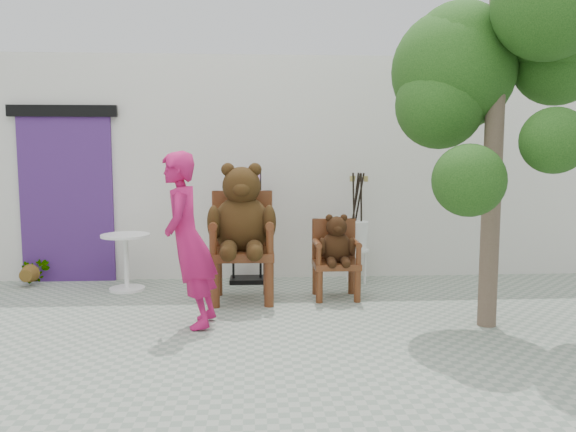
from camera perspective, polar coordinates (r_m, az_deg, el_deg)
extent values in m
plane|color=gray|center=(5.29, 2.51, -12.39)|extent=(60.00, 60.00, 0.00)
cube|color=silver|center=(8.10, 0.25, 4.95)|extent=(9.00, 1.00, 3.00)
cube|color=#442165|center=(7.98, -21.53, 1.60)|extent=(1.20, 0.08, 2.20)
cube|color=black|center=(7.94, -21.97, 9.88)|extent=(1.40, 0.06, 0.15)
cylinder|color=#4B2410|center=(6.31, -7.45, -6.97)|extent=(0.11, 0.11, 0.50)
cylinder|color=#4B2410|center=(6.83, -7.14, -5.92)|extent=(0.11, 0.11, 0.50)
cylinder|color=#4B2410|center=(6.30, -1.95, -6.94)|extent=(0.11, 0.11, 0.50)
cylinder|color=#4B2410|center=(6.82, -2.08, -5.90)|extent=(0.11, 0.11, 0.50)
cube|color=#4B2410|center=(6.50, -4.68, -3.84)|extent=(0.72, 0.66, 0.10)
cube|color=#4B2410|center=(6.72, -4.66, -0.23)|extent=(0.68, 0.10, 0.66)
cylinder|color=#4B2410|center=(6.74, -7.32, -0.25)|extent=(0.10, 0.10, 0.66)
cylinder|color=#4B2410|center=(6.21, -7.63, -2.49)|extent=(0.08, 0.08, 0.30)
cylinder|color=#4B2410|center=(6.46, -7.48, -0.80)|extent=(0.10, 0.63, 0.10)
cylinder|color=#4B2410|center=(6.72, -2.00, -0.21)|extent=(0.10, 0.10, 0.66)
cylinder|color=#4B2410|center=(6.20, -1.85, -2.45)|extent=(0.08, 0.08, 0.30)
cylinder|color=#4B2410|center=(6.45, -1.93, -0.77)|extent=(0.10, 0.63, 0.10)
ellipsoid|color=black|center=(6.48, -4.70, -0.93)|extent=(0.66, 0.56, 0.69)
sphere|color=black|center=(6.41, -4.74, 3.06)|extent=(0.44, 0.44, 0.44)
ellipsoid|color=black|center=(6.23, -4.77, 2.67)|extent=(0.20, 0.16, 0.16)
sphere|color=black|center=(6.42, -6.13, 4.71)|extent=(0.15, 0.15, 0.15)
sphere|color=black|center=(6.41, -3.38, 4.74)|extent=(0.15, 0.15, 0.15)
ellipsoid|color=black|center=(6.35, -7.55, -0.67)|extent=(0.15, 0.22, 0.39)
ellipsoid|color=black|center=(6.23, -6.05, -3.34)|extent=(0.19, 0.39, 0.19)
sphere|color=black|center=(6.08, -6.11, -3.78)|extent=(0.19, 0.19, 0.19)
ellipsoid|color=black|center=(6.34, -1.91, -0.64)|extent=(0.15, 0.22, 0.39)
ellipsoid|color=black|center=(6.22, -3.42, -3.32)|extent=(0.19, 0.39, 0.19)
sphere|color=black|center=(6.07, -3.42, -3.77)|extent=(0.19, 0.19, 0.19)
cylinder|color=#4B2410|center=(6.47, 3.20, -7.20)|extent=(0.08, 0.08, 0.37)
cylinder|color=#4B2410|center=(6.85, 2.81, -6.43)|extent=(0.08, 0.08, 0.37)
cylinder|color=#4B2410|center=(6.54, 7.06, -7.10)|extent=(0.08, 0.08, 0.37)
cylinder|color=#4B2410|center=(6.91, 6.46, -6.34)|extent=(0.08, 0.08, 0.37)
cube|color=#4B2410|center=(6.64, 4.91, -4.91)|extent=(0.53, 0.48, 0.07)
cube|color=#4B2410|center=(6.80, 4.67, -2.28)|extent=(0.50, 0.07, 0.48)
cylinder|color=#4B2410|center=(6.77, 2.76, -2.31)|extent=(0.07, 0.07, 0.48)
cylinder|color=#4B2410|center=(6.39, 3.15, -4.02)|extent=(0.06, 0.06, 0.22)
cylinder|color=#4B2410|center=(6.57, 2.95, -2.77)|extent=(0.07, 0.46, 0.07)
cylinder|color=#4B2410|center=(6.83, 6.57, -2.26)|extent=(0.07, 0.07, 0.48)
cylinder|color=#4B2410|center=(6.46, 7.19, -3.95)|extent=(0.06, 0.06, 0.22)
cylinder|color=#4B2410|center=(6.63, 6.88, -2.71)|extent=(0.07, 0.46, 0.07)
ellipsoid|color=black|center=(6.62, 4.91, -3.27)|extent=(0.37, 0.31, 0.39)
sphere|color=black|center=(6.56, 4.95, -1.10)|extent=(0.25, 0.25, 0.25)
ellipsoid|color=black|center=(6.47, 5.08, -1.38)|extent=(0.11, 0.09, 0.09)
sphere|color=black|center=(6.54, 4.21, -0.20)|extent=(0.09, 0.09, 0.09)
sphere|color=black|center=(6.57, 5.70, -0.18)|extent=(0.09, 0.09, 0.09)
ellipsoid|color=black|center=(6.51, 3.49, -3.17)|extent=(0.09, 0.12, 0.22)
ellipsoid|color=black|center=(6.47, 4.41, -4.62)|extent=(0.11, 0.22, 0.11)
sphere|color=black|center=(6.39, 4.52, -4.88)|extent=(0.10, 0.10, 0.10)
ellipsoid|color=black|center=(6.56, 6.53, -3.12)|extent=(0.09, 0.12, 0.22)
ellipsoid|color=black|center=(6.49, 5.81, -4.60)|extent=(0.11, 0.22, 0.11)
sphere|color=black|center=(6.41, 5.93, -4.85)|extent=(0.10, 0.10, 0.10)
imported|color=#AF1555|center=(5.56, -10.11, -2.46)|extent=(0.45, 0.65, 1.72)
cylinder|color=white|center=(7.24, -16.19, -1.91)|extent=(0.60, 0.60, 0.03)
cylinder|color=white|center=(7.30, -16.10, -4.56)|extent=(0.06, 0.06, 0.68)
cylinder|color=white|center=(7.37, -16.02, -7.12)|extent=(0.44, 0.44, 0.03)
cube|color=black|center=(7.40, -5.62, -1.04)|extent=(0.03, 0.03, 1.50)
cube|color=black|center=(7.39, -2.83, -1.03)|extent=(0.03, 0.03, 1.50)
cube|color=black|center=(7.34, -4.27, 4.78)|extent=(0.40, 0.03, 0.03)
cube|color=black|center=(7.52, -4.18, -6.48)|extent=(0.45, 0.35, 0.06)
cube|color=#D291D2|center=(7.34, -4.25, 2.28)|extent=(0.36, 0.04, 0.52)
cylinder|color=black|center=(7.34, -4.27, 4.55)|extent=(0.01, 0.01, 0.08)
cylinder|color=white|center=(7.44, 7.00, -3.43)|extent=(0.32, 0.32, 0.03)
cylinder|color=white|center=(7.58, 7.49, -4.95)|extent=(0.03, 0.03, 0.44)
cylinder|color=white|center=(7.55, 6.22, -4.98)|extent=(0.03, 0.03, 0.44)
cylinder|color=white|center=(7.39, 6.44, -5.24)|extent=(0.03, 0.03, 0.44)
cylinder|color=white|center=(7.42, 7.74, -5.21)|extent=(0.03, 0.03, 0.44)
cylinder|color=black|center=(7.40, 6.82, 1.32)|extent=(0.11, 0.07, 0.80)
cylinder|color=olive|center=(7.41, 6.67, 3.81)|extent=(0.04, 0.04, 0.08)
cylinder|color=black|center=(7.41, 7.19, 1.32)|extent=(0.14, 0.09, 0.79)
cylinder|color=olive|center=(7.44, 7.35, 3.80)|extent=(0.05, 0.04, 0.08)
cylinder|color=black|center=(7.35, 6.69, 1.28)|extent=(0.03, 0.13, 0.80)
cylinder|color=olive|center=(7.32, 6.42, 3.78)|extent=(0.04, 0.04, 0.07)
cylinder|color=black|center=(7.36, 7.45, 1.28)|extent=(0.06, 0.14, 0.79)
cylinder|color=olive|center=(7.33, 7.85, 3.76)|extent=(0.04, 0.05, 0.08)
cylinder|color=black|center=(7.41, 6.87, 1.32)|extent=(0.16, 0.07, 0.79)
cylinder|color=olive|center=(7.43, 6.70, 3.81)|extent=(0.05, 0.04, 0.08)
cylinder|color=black|center=(7.36, 7.45, 1.28)|extent=(0.07, 0.19, 0.79)
cylinder|color=olive|center=(7.33, 8.00, 3.76)|extent=(0.04, 0.05, 0.08)
cylinder|color=#4E3C2E|center=(5.78, 20.08, 4.82)|extent=(0.18, 0.18, 3.17)
sphere|color=#13350E|center=(6.05, 17.08, 15.47)|extent=(1.03, 1.03, 1.03)
sphere|color=#13350E|center=(5.98, 16.52, 12.50)|extent=(0.93, 0.93, 0.93)
sphere|color=#13350E|center=(6.24, 25.68, 14.00)|extent=(0.86, 0.86, 0.86)
sphere|color=#13350E|center=(5.84, 15.16, 10.84)|extent=(0.87, 0.87, 0.87)
sphere|color=#13350E|center=(6.05, 16.43, 13.96)|extent=(1.23, 1.23, 1.23)
sphere|color=#13350E|center=(6.24, 26.03, 16.93)|extent=(1.07, 1.07, 1.07)
sphere|color=#13350E|center=(5.74, 25.06, 19.04)|extent=(1.00, 1.00, 1.00)
sphere|color=#13350E|center=(5.09, 17.90, 3.47)|extent=(0.63, 0.63, 0.63)
sphere|color=#13350E|center=(5.27, 25.42, 6.94)|extent=(0.57, 0.57, 0.57)
imported|color=#13350E|center=(8.02, -24.51, -5.00)|extent=(0.36, 0.32, 0.40)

